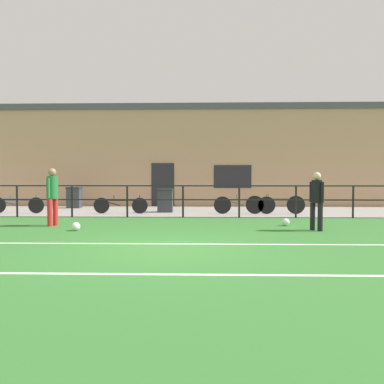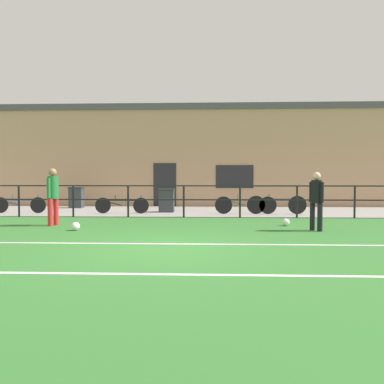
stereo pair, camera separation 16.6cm
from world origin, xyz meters
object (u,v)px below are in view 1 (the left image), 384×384
(soccer_ball_match, at_px, (286,222))
(bicycle_parked_3, at_px, (244,205))
(trash_bin_0, at_px, (165,200))
(trash_bin_1, at_px, (74,197))
(soccer_ball_spare, at_px, (76,226))
(bicycle_parked_2, at_px, (17,205))
(bicycle_parked_0, at_px, (275,204))
(player_goalkeeper, at_px, (317,197))
(bicycle_parked_1, at_px, (120,205))
(player_striker, at_px, (52,193))

(soccer_ball_match, height_order, bicycle_parked_3, bicycle_parked_3)
(trash_bin_0, height_order, trash_bin_1, trash_bin_1)
(soccer_ball_spare, distance_m, bicycle_parked_3, 6.87)
(trash_bin_0, bearing_deg, bicycle_parked_2, -173.59)
(bicycle_parked_2, distance_m, bicycle_parked_3, 8.90)
(bicycle_parked_0, distance_m, trash_bin_0, 4.36)
(bicycle_parked_0, xyz_separation_m, bicycle_parked_3, (-1.18, 0.00, -0.01))
(bicycle_parked_2, bearing_deg, soccer_ball_spare, -50.35)
(bicycle_parked_2, bearing_deg, bicycle_parked_3, 0.00)
(player_goalkeeper, height_order, bicycle_parked_0, player_goalkeeper)
(trash_bin_0, relative_size, trash_bin_1, 0.98)
(trash_bin_0, bearing_deg, bicycle_parked_1, -158.96)
(player_striker, height_order, bicycle_parked_2, player_striker)
(player_striker, relative_size, bicycle_parked_3, 0.72)
(soccer_ball_match, height_order, trash_bin_1, trash_bin_1)
(trash_bin_0, bearing_deg, soccer_ball_match, -45.84)
(soccer_ball_spare, xyz_separation_m, trash_bin_1, (-2.46, 7.25, 0.39))
(soccer_ball_match, distance_m, bicycle_parked_1, 6.65)
(trash_bin_1, bearing_deg, bicycle_parked_3, -19.03)
(bicycle_parked_3, height_order, trash_bin_1, trash_bin_1)
(player_goalkeeper, bearing_deg, bicycle_parked_1, 14.54)
(player_striker, relative_size, bicycle_parked_2, 0.80)
(player_striker, relative_size, trash_bin_1, 1.78)
(bicycle_parked_0, relative_size, bicycle_parked_2, 1.06)
(bicycle_parked_1, bearing_deg, bicycle_parked_3, 0.00)
(soccer_ball_match, relative_size, bicycle_parked_2, 0.10)
(bicycle_parked_2, xyz_separation_m, trash_bin_1, (1.41, 2.58, 0.16))
(player_striker, height_order, trash_bin_0, player_striker)
(bicycle_parked_0, height_order, bicycle_parked_1, bicycle_parked_0)
(bicycle_parked_0, relative_size, trash_bin_0, 2.42)
(player_goalkeeper, relative_size, soccer_ball_spare, 6.88)
(soccer_ball_match, distance_m, trash_bin_1, 10.31)
(soccer_ball_spare, bearing_deg, soccer_ball_match, 11.64)
(player_striker, bearing_deg, trash_bin_0, -16.92)
(trash_bin_1, bearing_deg, player_striker, -77.05)
(player_striker, relative_size, soccer_ball_spare, 7.41)
(soccer_ball_match, bearing_deg, bicycle_parked_1, 148.64)
(player_striker, height_order, bicycle_parked_3, player_striker)
(player_goalkeeper, height_order, bicycle_parked_1, player_goalkeeper)
(bicycle_parked_0, xyz_separation_m, bicycle_parked_1, (-5.99, 0.00, -0.04))
(bicycle_parked_1, relative_size, trash_bin_0, 2.25)
(bicycle_parked_0, bearing_deg, soccer_ball_spare, -143.04)
(bicycle_parked_3, relative_size, trash_bin_1, 2.48)
(player_goalkeeper, relative_size, trash_bin_0, 1.68)
(bicycle_parked_1, bearing_deg, player_goalkeeper, -35.44)
(player_striker, bearing_deg, soccer_ball_match, -71.05)
(soccer_ball_spare, relative_size, bicycle_parked_3, 0.10)
(soccer_ball_spare, height_order, bicycle_parked_3, bicycle_parked_3)
(bicycle_parked_0, bearing_deg, trash_bin_1, 163.41)
(soccer_ball_spare, bearing_deg, trash_bin_1, 108.73)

